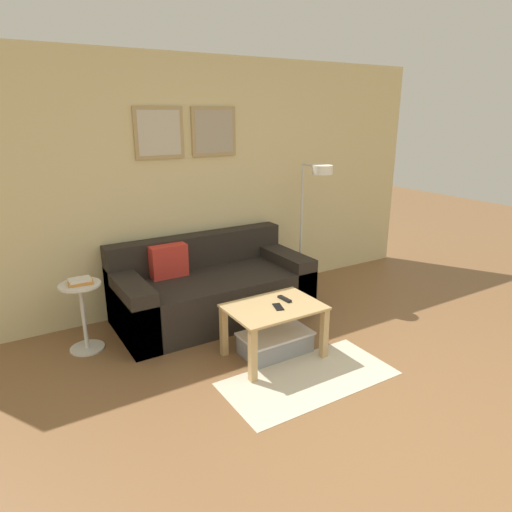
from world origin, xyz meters
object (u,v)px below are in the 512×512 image
object	(u,v)px
floor_lamp	(314,201)
cell_phone	(278,307)
side_table	(83,311)
book_stack	(80,281)
coffee_table	(274,317)
storage_bin	(275,342)
couch	(211,290)
remote_control	(284,299)

from	to	relation	value
floor_lamp	cell_phone	size ratio (longest dim) A/B	10.58
side_table	book_stack	world-z (taller)	book_stack
cell_phone	coffee_table	bearing A→B (deg)	126.71
side_table	book_stack	size ratio (longest dim) A/B	2.86
storage_bin	cell_phone	size ratio (longest dim) A/B	4.34
floor_lamp	cell_phone	xyz separation A→B (m)	(-1.10, -0.95, -0.63)
couch	side_table	size ratio (longest dim) A/B	3.11
coffee_table	floor_lamp	bearing A→B (deg)	39.26
book_stack	remote_control	world-z (taller)	book_stack
storage_bin	remote_control	xyz separation A→B (m)	(0.10, 0.02, 0.38)
couch	remote_control	xyz separation A→B (m)	(0.24, -0.94, 0.19)
couch	coffee_table	world-z (taller)	couch
couch	book_stack	xyz separation A→B (m)	(-1.24, -0.04, 0.35)
coffee_table	cell_phone	size ratio (longest dim) A/B	5.57
coffee_table	cell_phone	xyz separation A→B (m)	(0.01, -0.04, 0.11)
storage_bin	cell_phone	xyz separation A→B (m)	(-0.03, -0.08, 0.37)
coffee_table	floor_lamp	size ratio (longest dim) A/B	0.53
coffee_table	remote_control	size ratio (longest dim) A/B	5.20
side_table	cell_phone	world-z (taller)	side_table
storage_bin	couch	bearing A→B (deg)	98.39
couch	coffee_table	bearing A→B (deg)	-84.61
storage_bin	remote_control	bearing A→B (deg)	9.01
side_table	remote_control	world-z (taller)	side_table
couch	book_stack	size ratio (longest dim) A/B	8.89
coffee_table	remote_control	bearing A→B (deg)	21.86
coffee_table	side_table	bearing A→B (deg)	144.35
book_stack	coffee_table	bearing A→B (deg)	-35.89
side_table	cell_phone	distance (m)	1.69
coffee_table	cell_phone	world-z (taller)	cell_phone
couch	floor_lamp	bearing A→B (deg)	-4.32
book_stack	couch	bearing A→B (deg)	1.71
book_stack	floor_lamp	bearing A→B (deg)	-1.27
storage_bin	floor_lamp	xyz separation A→B (m)	(1.07, 0.87, 1.00)
remote_control	cell_phone	world-z (taller)	remote_control
floor_lamp	remote_control	distance (m)	1.43
coffee_table	cell_phone	distance (m)	0.11
couch	coffee_table	distance (m)	1.01
couch	storage_bin	distance (m)	0.99
remote_control	cell_phone	xyz separation A→B (m)	(-0.13, -0.10, -0.01)
couch	cell_phone	world-z (taller)	couch
side_table	cell_phone	xyz separation A→B (m)	(1.35, -1.00, 0.10)
storage_bin	cell_phone	world-z (taller)	cell_phone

